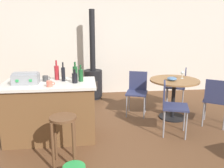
{
  "coord_description": "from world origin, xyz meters",
  "views": [
    {
      "loc": [
        -0.16,
        -3.33,
        1.77
      ],
      "look_at": [
        0.27,
        0.54,
        0.78
      ],
      "focal_mm": 37.74,
      "sensor_mm": 36.0,
      "label": 1
    }
  ],
  "objects_px": {
    "folding_chair_near": "(179,85)",
    "serving_bowl": "(172,79)",
    "bottle_2": "(81,75)",
    "bottle_4": "(57,72)",
    "bottle_3": "(75,72)",
    "dining_table": "(174,89)",
    "cup_1": "(50,84)",
    "kitchen_island": "(51,111)",
    "bottle_1": "(63,74)",
    "wine_glass": "(182,73)",
    "bottle_0": "(75,78)",
    "cup_0": "(46,78)",
    "folding_chair_far": "(137,90)",
    "toolbox": "(26,78)",
    "folding_chair_right": "(216,99)",
    "cup_2": "(15,77)",
    "wooden_stool": "(64,130)",
    "folding_chair_left": "(171,104)",
    "wood_stove": "(93,78)"
  },
  "relations": [
    {
      "from": "folding_chair_near",
      "to": "serving_bowl",
      "type": "bearing_deg",
      "value": -122.49
    },
    {
      "from": "bottle_2",
      "to": "bottle_4",
      "type": "distance_m",
      "value": 0.41
    },
    {
      "from": "bottle_3",
      "to": "serving_bowl",
      "type": "xyz_separation_m",
      "value": [
        1.75,
        0.26,
        -0.21
      ]
    },
    {
      "from": "dining_table",
      "to": "cup_1",
      "type": "relative_size",
      "value": 7.62
    },
    {
      "from": "kitchen_island",
      "to": "folding_chair_near",
      "type": "xyz_separation_m",
      "value": [
        2.56,
        1.18,
        0.05
      ]
    },
    {
      "from": "serving_bowl",
      "to": "folding_chair_near",
      "type": "bearing_deg",
      "value": 57.51
    },
    {
      "from": "serving_bowl",
      "to": "bottle_4",
      "type": "bearing_deg",
      "value": -171.31
    },
    {
      "from": "bottle_1",
      "to": "wine_glass",
      "type": "distance_m",
      "value": 2.26
    },
    {
      "from": "serving_bowl",
      "to": "bottle_0",
      "type": "bearing_deg",
      "value": -162.2
    },
    {
      "from": "cup_0",
      "to": "folding_chair_far",
      "type": "bearing_deg",
      "value": 24.89
    },
    {
      "from": "toolbox",
      "to": "serving_bowl",
      "type": "bearing_deg",
      "value": 12.21
    },
    {
      "from": "kitchen_island",
      "to": "toolbox",
      "type": "xyz_separation_m",
      "value": [
        -0.33,
        -0.02,
        0.53
      ]
    },
    {
      "from": "dining_table",
      "to": "wine_glass",
      "type": "xyz_separation_m",
      "value": [
        0.18,
        0.08,
        0.29
      ]
    },
    {
      "from": "folding_chair_far",
      "to": "cup_1",
      "type": "relative_size",
      "value": 7.07
    },
    {
      "from": "bottle_1",
      "to": "bottle_2",
      "type": "xyz_separation_m",
      "value": [
        0.27,
        -0.05,
        -0.01
      ]
    },
    {
      "from": "bottle_2",
      "to": "wine_glass",
      "type": "bearing_deg",
      "value": 17.83
    },
    {
      "from": "folding_chair_right",
      "to": "cup_2",
      "type": "height_order",
      "value": "cup_2"
    },
    {
      "from": "kitchen_island",
      "to": "folding_chair_right",
      "type": "xyz_separation_m",
      "value": [
        2.8,
        0.11,
        0.06
      ]
    },
    {
      "from": "toolbox",
      "to": "serving_bowl",
      "type": "height_order",
      "value": "toolbox"
    },
    {
      "from": "wooden_stool",
      "to": "cup_1",
      "type": "height_order",
      "value": "cup_1"
    },
    {
      "from": "bottle_0",
      "to": "folding_chair_left",
      "type": "bearing_deg",
      "value": -1.62
    },
    {
      "from": "folding_chair_near",
      "to": "folding_chair_far",
      "type": "xyz_separation_m",
      "value": [
        -0.99,
        -0.31,
        -0.0
      ]
    },
    {
      "from": "folding_chair_near",
      "to": "bottle_2",
      "type": "height_order",
      "value": "bottle_2"
    },
    {
      "from": "wood_stove",
      "to": "serving_bowl",
      "type": "xyz_separation_m",
      "value": [
        1.41,
        -1.5,
        0.28
      ]
    },
    {
      "from": "bottle_4",
      "to": "cup_0",
      "type": "xyz_separation_m",
      "value": [
        -0.17,
        -0.09,
        -0.08
      ]
    },
    {
      "from": "kitchen_island",
      "to": "serving_bowl",
      "type": "height_order",
      "value": "kitchen_island"
    },
    {
      "from": "bottle_0",
      "to": "wine_glass",
      "type": "height_order",
      "value": "bottle_0"
    },
    {
      "from": "kitchen_island",
      "to": "folding_chair_far",
      "type": "xyz_separation_m",
      "value": [
        1.57,
        0.88,
        0.05
      ]
    },
    {
      "from": "folding_chair_near",
      "to": "wood_stove",
      "type": "distance_m",
      "value": 2.01
    },
    {
      "from": "kitchen_island",
      "to": "bottle_4",
      "type": "relative_size",
      "value": 4.5
    },
    {
      "from": "cup_0",
      "to": "cup_2",
      "type": "distance_m",
      "value": 0.49
    },
    {
      "from": "kitchen_island",
      "to": "wood_stove",
      "type": "xyz_separation_m",
      "value": [
        0.73,
        2.01,
        0.06
      ]
    },
    {
      "from": "dining_table",
      "to": "bottle_2",
      "type": "xyz_separation_m",
      "value": [
        -1.73,
        -0.53,
        0.43
      ]
    },
    {
      "from": "dining_table",
      "to": "bottle_4",
      "type": "bearing_deg",
      "value": -169.84
    },
    {
      "from": "folding_chair_left",
      "to": "folding_chair_right",
      "type": "bearing_deg",
      "value": 13.04
    },
    {
      "from": "bottle_0",
      "to": "bottle_2",
      "type": "height_order",
      "value": "bottle_2"
    },
    {
      "from": "dining_table",
      "to": "bottle_3",
      "type": "xyz_separation_m",
      "value": [
        -1.83,
        -0.33,
        0.43
      ]
    },
    {
      "from": "folding_chair_near",
      "to": "cup_1",
      "type": "xyz_separation_m",
      "value": [
        -2.52,
        -1.41,
        0.44
      ]
    },
    {
      "from": "kitchen_island",
      "to": "cup_1",
      "type": "relative_size",
      "value": 11.69
    },
    {
      "from": "toolbox",
      "to": "bottle_2",
      "type": "distance_m",
      "value": 0.82
    },
    {
      "from": "folding_chair_near",
      "to": "serving_bowl",
      "type": "distance_m",
      "value": 0.85
    },
    {
      "from": "wooden_stool",
      "to": "wine_glass",
      "type": "distance_m",
      "value": 2.62
    },
    {
      "from": "wood_stove",
      "to": "bottle_2",
      "type": "bearing_deg",
      "value": -97.12
    },
    {
      "from": "toolbox",
      "to": "kitchen_island",
      "type": "bearing_deg",
      "value": 3.63
    },
    {
      "from": "bottle_0",
      "to": "cup_0",
      "type": "relative_size",
      "value": 1.71
    },
    {
      "from": "bottle_2",
      "to": "wine_glass",
      "type": "relative_size",
      "value": 1.82
    },
    {
      "from": "bottle_3",
      "to": "cup_1",
      "type": "height_order",
      "value": "bottle_3"
    },
    {
      "from": "kitchen_island",
      "to": "bottle_4",
      "type": "height_order",
      "value": "bottle_4"
    },
    {
      "from": "folding_chair_far",
      "to": "cup_0",
      "type": "relative_size",
      "value": 6.95
    },
    {
      "from": "folding_chair_right",
      "to": "cup_0",
      "type": "relative_size",
      "value": 7.09
    }
  ]
}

